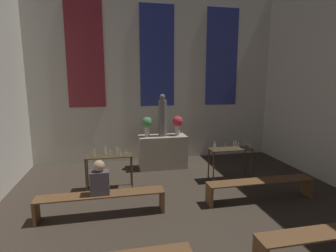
# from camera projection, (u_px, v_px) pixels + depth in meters

# --- Properties ---
(wall_back) EXTENTS (8.10, 0.16, 5.64)m
(wall_back) POSITION_uv_depth(u_px,v_px,m) (157.00, 73.00, 8.49)
(wall_back) COLOR silver
(wall_back) RESTS_ON ground_plane
(altar) EXTENTS (1.43, 0.64, 0.98)m
(altar) POSITION_uv_depth(u_px,v_px,m) (163.00, 152.00, 7.95)
(altar) COLOR #ADA38E
(altar) RESTS_ON ground_plane
(statue) EXTENTS (0.24, 0.24, 1.25)m
(statue) POSITION_uv_depth(u_px,v_px,m) (163.00, 117.00, 7.77)
(statue) COLOR slate
(statue) RESTS_ON altar
(flower_vase_left) EXTENTS (0.32, 0.32, 0.58)m
(flower_vase_left) POSITION_uv_depth(u_px,v_px,m) (147.00, 124.00, 7.71)
(flower_vase_left) COLOR beige
(flower_vase_left) RESTS_ON altar
(flower_vase_right) EXTENTS (0.32, 0.32, 0.58)m
(flower_vase_right) POSITION_uv_depth(u_px,v_px,m) (178.00, 123.00, 7.90)
(flower_vase_right) COLOR beige
(flower_vase_right) RESTS_ON altar
(candle_rack_left) EXTENTS (1.12, 0.42, 1.06)m
(candle_rack_left) POSITION_uv_depth(u_px,v_px,m) (109.00, 161.00, 6.28)
(candle_rack_left) COLOR #473823
(candle_rack_left) RESTS_ON ground_plane
(candle_rack_right) EXTENTS (1.12, 0.42, 1.05)m
(candle_rack_right) POSITION_uv_depth(u_px,v_px,m) (230.00, 154.00, 6.91)
(candle_rack_right) COLOR #473823
(candle_rack_right) RESTS_ON ground_plane
(pew_second_right) EXTENTS (2.44, 0.36, 0.46)m
(pew_second_right) POSITION_uv_depth(u_px,v_px,m) (334.00, 237.00, 3.86)
(pew_second_right) COLOR brown
(pew_second_right) RESTS_ON ground_plane
(pew_back_left) EXTENTS (2.44, 0.36, 0.46)m
(pew_back_left) POSITION_uv_depth(u_px,v_px,m) (102.00, 199.00, 5.09)
(pew_back_left) COLOR brown
(pew_back_left) RESTS_ON ground_plane
(pew_back_right) EXTENTS (2.44, 0.36, 0.46)m
(pew_back_right) POSITION_uv_depth(u_px,v_px,m) (261.00, 185.00, 5.77)
(pew_back_right) COLOR brown
(pew_back_right) RESTS_ON ground_plane
(person_seated) EXTENTS (0.36, 0.24, 0.68)m
(person_seated) POSITION_uv_depth(u_px,v_px,m) (100.00, 179.00, 5.01)
(person_seated) COLOR #564C56
(person_seated) RESTS_ON pew_back_left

